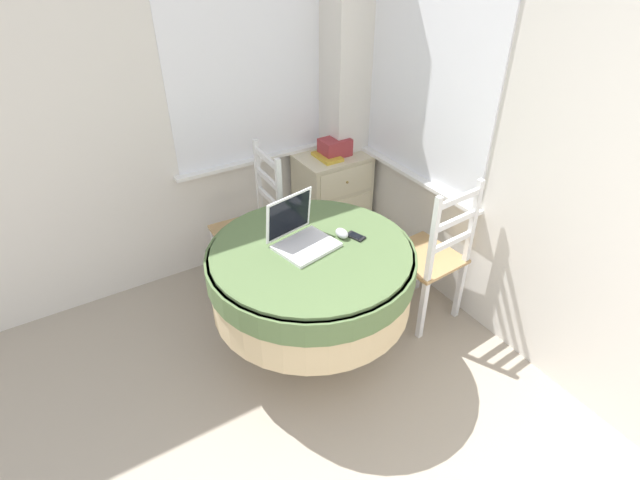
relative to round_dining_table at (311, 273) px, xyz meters
The scene contains 10 objects.
corner_room_shell 0.72m from the round_dining_table, ahead, with size 4.21×5.24×2.55m.
round_dining_table is the anchor object (origin of this frame).
laptop 0.23m from the round_dining_table, 106.91° to the left, with size 0.35×0.33×0.26m.
computer_mouse 0.28m from the round_dining_table, ahead, with size 0.06×0.09×0.05m.
cell_phone 0.32m from the round_dining_table, ahead, with size 0.09×0.12×0.01m.
dining_chair_near_back_window 0.81m from the round_dining_table, 88.82° to the left, with size 0.43×0.41×1.01m.
dining_chair_near_right_window 0.82m from the round_dining_table, ahead, with size 0.42×0.44×1.01m.
corner_cabinet 1.26m from the round_dining_table, 51.58° to the left, with size 0.53×0.41×0.76m.
storage_box 1.26m from the round_dining_table, 50.89° to the left, with size 0.21×0.16×0.13m.
book_on_cabinet 1.19m from the round_dining_table, 53.24° to the left, with size 0.14×0.23×0.02m.
Camera 1 is at (-0.23, 0.30, 2.28)m, focal length 28.00 mm.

